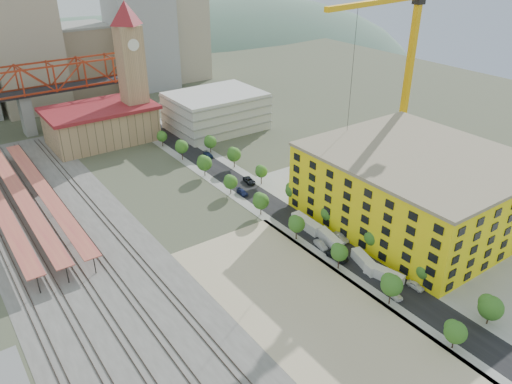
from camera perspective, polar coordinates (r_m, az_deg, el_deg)
ground at (r=126.45m, az=-1.99°, el=-4.89°), size 400.00×400.00×0.00m
ballast_strip at (r=128.60m, az=-20.06°, el=-6.14°), size 36.00×165.00×0.06m
dirt_lot at (r=104.29m, az=5.97°, el=-13.11°), size 28.00×67.00×0.06m
street_asphalt at (r=144.98m, az=0.00°, el=-0.35°), size 12.00×170.00×0.06m
sidewalk_west at (r=142.25m, az=-1.80°, el=-0.95°), size 3.00×170.00×0.04m
sidewalk_east at (r=147.88m, az=1.74°, el=0.22°), size 3.00×170.00×0.04m
construction_pad at (r=141.63m, az=18.08°, el=-2.55°), size 50.00×90.00×0.06m
rail_tracks at (r=128.24m, az=-20.84°, el=-6.33°), size 26.56×160.00×0.18m
platform_canopies at (r=149.92m, az=-25.21°, el=-0.48°), size 16.00×80.00×4.12m
station_hall at (r=189.77m, az=-17.27°, el=7.45°), size 38.00×24.00×13.10m
clock_tower at (r=186.24m, az=-14.16°, el=14.57°), size 12.00×12.00×52.00m
parking_garage at (r=195.03m, az=-4.61°, el=9.23°), size 34.00×26.00×14.00m
truss_bridge at (r=203.42m, az=-25.34°, el=10.98°), size 94.00×9.60×25.60m
construction_building at (r=135.17m, az=17.86°, el=0.52°), size 44.60×50.60×18.80m
street_trees at (r=137.95m, az=2.41°, el=-1.93°), size 15.40×124.40×8.00m
skyline at (r=245.24m, az=-19.91°, el=15.34°), size 133.00×46.00×60.00m
distant_hills at (r=393.22m, az=-17.46°, el=4.12°), size 647.00×264.00×227.00m
tower_crane at (r=158.38m, az=16.70°, el=15.34°), size 56.45×10.32×60.62m
site_trailer_a at (r=114.23m, az=14.42°, el=-9.10°), size 4.29×9.18×2.43m
site_trailer_b at (r=117.14m, az=12.34°, el=-7.82°), size 4.55×9.11×2.41m
site_trailer_c at (r=123.68m, az=8.43°, el=-5.36°), size 3.89×9.15×2.43m
site_trailer_d at (r=129.01m, az=5.80°, el=-3.63°), size 2.77×9.78×2.66m
car_0 at (r=110.00m, az=15.44°, el=-11.15°), size 2.16×4.58×1.52m
car_1 at (r=122.13m, az=7.41°, el=-6.02°), size 2.19×4.56×1.44m
car_2 at (r=118.67m, az=9.30°, el=-7.23°), size 2.96×5.86×1.59m
car_3 at (r=145.16m, az=-1.58°, el=-0.03°), size 2.19×4.77×1.35m
car_4 at (r=113.65m, az=17.76°, el=-10.17°), size 1.73×4.03×1.35m
car_5 at (r=125.44m, az=9.58°, el=-5.17°), size 1.69×4.84×1.60m
car_6 at (r=151.90m, az=-0.77°, el=1.31°), size 3.24×5.56×1.45m
car_7 at (r=170.99m, az=-5.49°, el=4.26°), size 2.28×4.92×1.39m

